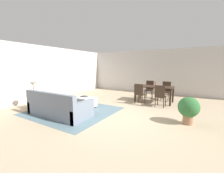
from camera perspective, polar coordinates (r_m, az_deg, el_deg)
The scene contains 16 objects.
ground_plane at distance 5.00m, azimuth 2.19°, elevation -11.73°, with size 10.80×10.80×0.00m, color tan.
wall_back at distance 9.41m, azimuth 17.04°, elevation 5.57°, with size 9.00×0.12×2.70m, color beige.
wall_left at distance 8.19m, azimuth -24.80°, elevation 4.89°, with size 0.12×11.00×2.70m, color beige.
area_rug at distance 5.76m, azimuth -15.13°, elevation -9.27°, with size 3.00×2.80×0.01m, color slate.
couch at distance 5.33m, azimuth -20.49°, elevation -7.70°, with size 2.29×0.95×0.86m.
ottoman_table at distance 6.05m, azimuth -10.99°, elevation -5.92°, with size 0.93×0.58×0.44m.
side_table at distance 6.48m, azimuth -28.41°, elevation -3.96°, with size 0.40×0.40×0.57m.
table_lamp at distance 6.40m, azimuth -28.73°, elevation 0.70°, with size 0.26×0.26×0.53m.
dining_table at distance 7.10m, azimuth 16.29°, elevation -0.61°, with size 1.72×0.85×0.76m.
dining_chair_near_left at distance 6.53m, azimuth 10.80°, elevation -2.44°, with size 0.43×0.43×0.92m.
dining_chair_near_right at distance 6.27m, azimuth 18.52°, elevation -3.15°, with size 0.42×0.42×0.92m.
dining_chair_far_left at distance 7.98m, azimuth 14.56°, elevation -0.68°, with size 0.42×0.42×0.92m.
dining_chair_far_right at distance 7.78m, azimuth 20.57°, elevation -1.15°, with size 0.41×0.41×0.92m.
vase_centerpiece at distance 7.04m, azimuth 16.85°, elevation 0.97°, with size 0.08×0.08×0.22m, color #B26659.
book_on_ottoman at distance 6.09m, azimuth -10.99°, elevation -3.85°, with size 0.26×0.20×0.03m, color #333338.
potted_plant at distance 4.78m, azimuth 28.01°, elevation -7.58°, with size 0.59×0.59×0.81m.
Camera 1 is at (2.24, -4.13, 1.68)m, focal length 23.14 mm.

